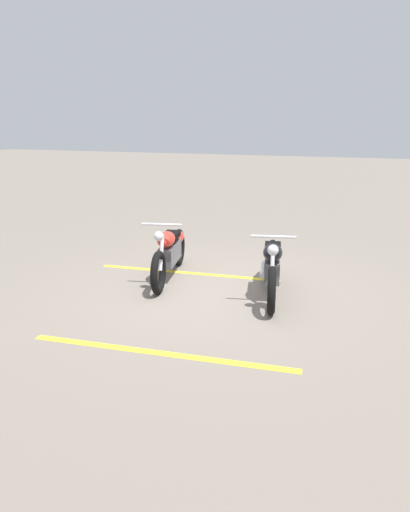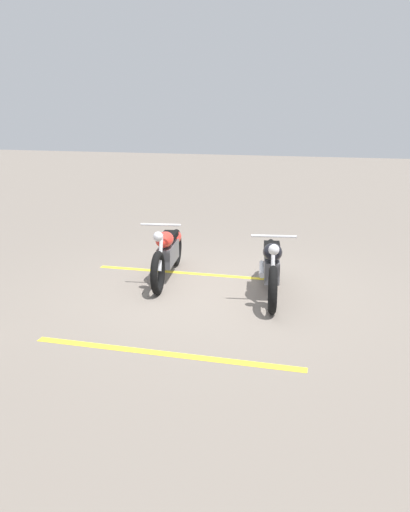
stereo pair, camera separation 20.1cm
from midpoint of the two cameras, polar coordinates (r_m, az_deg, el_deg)
ground_plane at (r=7.87m, az=0.24°, el=-3.81°), size 60.00×60.00×0.00m
motorcycle_bright_foreground at (r=8.36m, az=-4.91°, el=0.59°), size 2.21×0.75×1.04m
motorcycle_dark_foreground at (r=7.63m, az=6.81°, el=-0.90°), size 2.20×0.77×1.04m
parking_stripe_near at (r=8.70m, az=-2.84°, el=-1.94°), size 0.36×3.20×0.01m
parking_stripe_mid at (r=5.82m, az=-5.64°, el=-11.00°), size 0.36×3.20×0.01m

